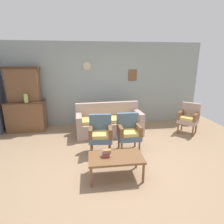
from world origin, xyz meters
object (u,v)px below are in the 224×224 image
(armchair_near_cabinet, at_px, (100,133))
(floor_vase_by_wall, at_px, (190,116))
(book_stack_on_table, at_px, (107,153))
(wingback_chair_by_fireplace, at_px, (189,117))
(coffee_table, at_px, (116,159))
(vase_on_cabinet, at_px, (26,98))
(floral_couch, at_px, (109,123))
(side_cabinet, at_px, (27,116))
(armchair_near_couch_end, at_px, (129,131))

(armchair_near_cabinet, bearing_deg, floor_vase_by_wall, 27.14)
(book_stack_on_table, bearing_deg, wingback_chair_by_fireplace, 34.98)
(coffee_table, bearing_deg, vase_on_cabinet, 131.82)
(floral_couch, bearing_deg, book_stack_on_table, -97.76)
(wingback_chair_by_fireplace, bearing_deg, floor_vase_by_wall, 56.88)
(side_cabinet, xyz_separation_m, floral_couch, (2.50, -0.60, -0.14))
(wingback_chair_by_fireplace, bearing_deg, coffee_table, -142.87)
(floral_couch, relative_size, armchair_near_cabinet, 2.18)
(armchair_near_cabinet, bearing_deg, armchair_near_couch_end, 2.30)
(side_cabinet, bearing_deg, coffee_table, -48.83)
(armchair_near_couch_end, bearing_deg, wingback_chair_by_fireplace, 23.03)
(floral_couch, relative_size, armchair_near_couch_end, 2.18)
(vase_on_cabinet, height_order, floor_vase_by_wall, vase_on_cabinet)
(vase_on_cabinet, bearing_deg, wingback_chair_by_fireplace, -7.97)
(armchair_near_cabinet, relative_size, coffee_table, 0.90)
(floral_couch, relative_size, book_stack_on_table, 12.09)
(coffee_table, bearing_deg, floor_vase_by_wall, 41.47)
(book_stack_on_table, distance_m, floor_vase_by_wall, 4.08)
(armchair_near_couch_end, bearing_deg, coffee_table, -114.39)
(armchair_near_cabinet, height_order, book_stack_on_table, armchair_near_cabinet)
(armchair_near_cabinet, relative_size, armchair_near_couch_end, 1.00)
(armchair_near_cabinet, height_order, floor_vase_by_wall, armchair_near_cabinet)
(armchair_near_couch_end, xyz_separation_m, wingback_chair_by_fireplace, (2.02, 0.86, 0.00))
(armchair_near_couch_end, bearing_deg, book_stack_on_table, -122.35)
(side_cabinet, distance_m, wingback_chair_by_fireplace, 4.94)
(wingback_chair_by_fireplace, bearing_deg, armchair_near_couch_end, -156.97)
(side_cabinet, distance_m, floor_vase_by_wall, 5.36)
(vase_on_cabinet, distance_m, book_stack_on_table, 3.34)
(armchair_near_couch_end, distance_m, coffee_table, 1.13)
(armchair_near_couch_end, relative_size, wingback_chair_by_fireplace, 1.00)
(floral_couch, height_order, floor_vase_by_wall, floral_couch)
(side_cabinet, relative_size, armchair_near_couch_end, 1.28)
(wingback_chair_by_fireplace, distance_m, book_stack_on_table, 3.24)
(floor_vase_by_wall, bearing_deg, side_cabinet, 178.93)
(floral_couch, bearing_deg, vase_on_cabinet, 169.93)
(vase_on_cabinet, bearing_deg, floral_couch, -10.07)
(wingback_chair_by_fireplace, relative_size, book_stack_on_table, 5.54)
(floral_couch, distance_m, book_stack_on_table, 2.12)
(side_cabinet, distance_m, armchair_near_couch_end, 3.32)
(coffee_table, bearing_deg, wingback_chair_by_fireplace, 37.13)
(floral_couch, bearing_deg, armchair_near_couch_end, -72.57)
(book_stack_on_table, relative_size, floor_vase_by_wall, 0.29)
(book_stack_on_table, bearing_deg, floral_couch, 82.24)
(wingback_chair_by_fireplace, xyz_separation_m, floor_vase_by_wall, (0.49, 0.75, -0.22))
(armchair_near_cabinet, relative_size, floor_vase_by_wall, 1.61)
(vase_on_cabinet, relative_size, floral_couch, 0.13)
(side_cabinet, relative_size, book_stack_on_table, 7.11)
(floor_vase_by_wall, bearing_deg, book_stack_on_table, -140.36)
(vase_on_cabinet, height_order, floral_couch, vase_on_cabinet)
(coffee_table, bearing_deg, book_stack_on_table, 171.60)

